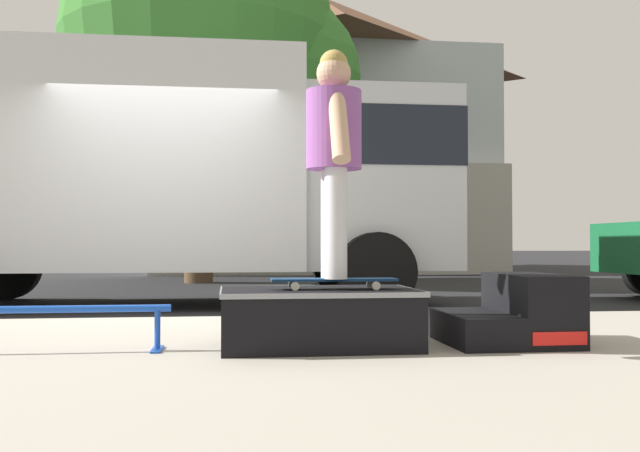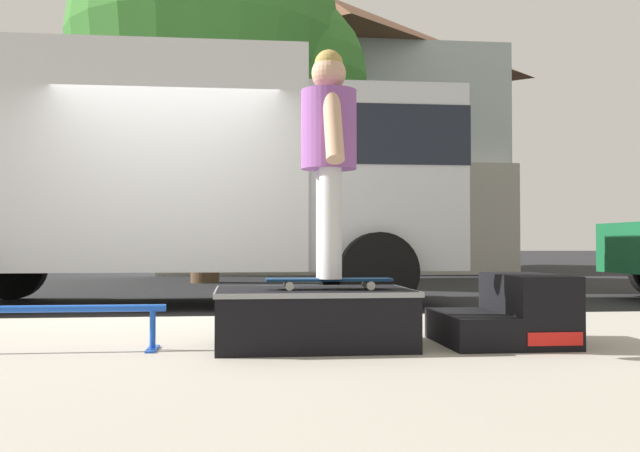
% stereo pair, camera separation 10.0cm
% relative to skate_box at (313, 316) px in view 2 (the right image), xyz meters
% --- Properties ---
extents(ground_plane, '(140.00, 140.00, 0.00)m').
position_rel_skate_box_xyz_m(ground_plane, '(-1.26, 2.50, -0.31)').
color(ground_plane, black).
extents(sidewalk_slab, '(50.00, 5.00, 0.12)m').
position_rel_skate_box_xyz_m(sidewalk_slab, '(-1.26, -0.50, -0.25)').
color(sidewalk_slab, '#A8A093').
rests_on(sidewalk_slab, ground).
extents(skate_box, '(1.22, 0.81, 0.36)m').
position_rel_skate_box_xyz_m(skate_box, '(0.00, 0.00, 0.00)').
color(skate_box, black).
rests_on(skate_box, sidewalk_slab).
extents(kicker_ramp, '(0.78, 0.81, 0.45)m').
position_rel_skate_box_xyz_m(kicker_ramp, '(1.28, -0.00, -0.01)').
color(kicker_ramp, black).
rests_on(kicker_ramp, sidewalk_slab).
extents(grind_rail, '(1.37, 0.28, 0.28)m').
position_rel_skate_box_xyz_m(grind_rail, '(-1.59, -0.02, 0.01)').
color(grind_rail, blue).
rests_on(grind_rail, sidewalk_slab).
extents(skateboard, '(0.78, 0.22, 0.07)m').
position_rel_skate_box_xyz_m(skateboard, '(0.09, -0.05, 0.22)').
color(skateboard, navy).
rests_on(skateboard, skate_box).
extents(skater_kid, '(0.35, 0.74, 1.43)m').
position_rel_skate_box_xyz_m(skater_kid, '(0.09, -0.05, 1.08)').
color(skater_kid, silver).
rests_on(skater_kid, skateboard).
extents(box_truck, '(6.91, 2.63, 3.05)m').
position_rel_skate_box_xyz_m(box_truck, '(-1.22, 4.70, 1.39)').
color(box_truck, silver).
rests_on(box_truck, ground).
extents(street_tree_main, '(5.91, 5.37, 7.44)m').
position_rel_skate_box_xyz_m(street_tree_main, '(-0.82, 9.85, 4.29)').
color(street_tree_main, brown).
rests_on(street_tree_main, ground).
extents(house_behind, '(9.54, 8.22, 8.40)m').
position_rel_skate_box_xyz_m(house_behind, '(2.05, 17.03, 3.93)').
color(house_behind, silver).
rests_on(house_behind, ground).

